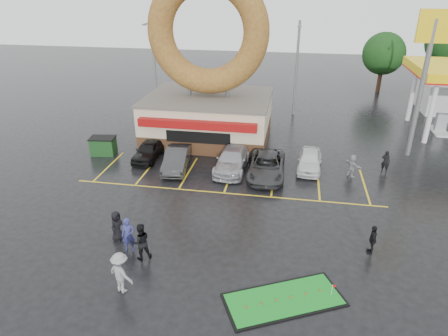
% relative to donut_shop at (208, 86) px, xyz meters
% --- Properties ---
extents(ground, '(120.00, 120.00, 0.00)m').
position_rel_donut_shop_xyz_m(ground, '(3.00, -12.97, -4.46)').
color(ground, black).
rests_on(ground, ground).
extents(donut_shop, '(10.20, 8.70, 13.50)m').
position_rel_donut_shop_xyz_m(donut_shop, '(0.00, 0.00, 0.00)').
color(donut_shop, '#472B19').
rests_on(donut_shop, ground).
extents(shell_sign, '(2.20, 0.36, 10.60)m').
position_rel_donut_shop_xyz_m(shell_sign, '(16.00, -0.97, 2.91)').
color(shell_sign, slate).
rests_on(shell_sign, ground).
extents(streetlight_left, '(0.40, 2.21, 9.00)m').
position_rel_donut_shop_xyz_m(streetlight_left, '(-7.00, 6.95, 0.32)').
color(streetlight_left, slate).
rests_on(streetlight_left, ground).
extents(streetlight_mid, '(0.40, 2.21, 9.00)m').
position_rel_donut_shop_xyz_m(streetlight_mid, '(7.00, 7.95, 0.32)').
color(streetlight_mid, slate).
rests_on(streetlight_mid, ground).
extents(streetlight_right, '(0.40, 2.21, 9.00)m').
position_rel_donut_shop_xyz_m(streetlight_right, '(19.00, 8.95, 0.32)').
color(streetlight_right, slate).
rests_on(streetlight_right, ground).
extents(tree_far_d, '(4.90, 4.90, 7.00)m').
position_rel_donut_shop_xyz_m(tree_far_d, '(17.00, 19.03, 0.07)').
color(tree_far_d, '#332114').
rests_on(tree_far_d, ground).
extents(car_black, '(1.69, 4.08, 1.38)m').
position_rel_donut_shop_xyz_m(car_black, '(-3.56, -5.20, -3.77)').
color(car_black, black).
rests_on(car_black, ground).
extents(car_dgrey, '(2.07, 4.63, 1.48)m').
position_rel_donut_shop_xyz_m(car_dgrey, '(-0.98, -6.51, -3.73)').
color(car_dgrey, '#2A2B2D').
rests_on(car_dgrey, ground).
extents(car_silver, '(2.20, 5.15, 1.48)m').
position_rel_donut_shop_xyz_m(car_silver, '(2.94, -5.93, -3.72)').
color(car_silver, '#9C9CA1').
rests_on(car_silver, ground).
extents(car_grey, '(2.54, 5.31, 1.46)m').
position_rel_donut_shop_xyz_m(car_grey, '(5.46, -6.51, -3.73)').
color(car_grey, '#313134').
rests_on(car_grey, ground).
extents(car_white, '(1.92, 4.19, 1.39)m').
position_rel_donut_shop_xyz_m(car_white, '(8.40, -4.97, -3.77)').
color(car_white, silver).
rests_on(car_white, ground).
extents(person_blue, '(0.75, 0.58, 1.85)m').
position_rel_donut_shop_xyz_m(person_blue, '(-0.60, -16.29, -3.54)').
color(person_blue, navy).
rests_on(person_blue, ground).
extents(person_blackjkt, '(1.17, 1.10, 1.90)m').
position_rel_donut_shop_xyz_m(person_blackjkt, '(0.22, -16.74, -3.51)').
color(person_blackjkt, black).
rests_on(person_blackjkt, ground).
extents(person_hoodie, '(1.45, 1.18, 1.96)m').
position_rel_donut_shop_xyz_m(person_hoodie, '(0.20, -19.07, -3.49)').
color(person_hoodie, gray).
rests_on(person_hoodie, ground).
extents(person_bystander, '(0.74, 0.94, 1.67)m').
position_rel_donut_shop_xyz_m(person_bystander, '(-1.56, -15.50, -3.63)').
color(person_bystander, black).
rests_on(person_bystander, ground).
extents(person_cameraman, '(0.48, 0.94, 1.54)m').
position_rel_donut_shop_xyz_m(person_cameraman, '(11.27, -14.33, -3.69)').
color(person_cameraman, black).
rests_on(person_cameraman, ground).
extents(person_walker_near, '(1.25, 1.47, 1.59)m').
position_rel_donut_shop_xyz_m(person_walker_near, '(11.23, -5.62, -3.67)').
color(person_walker_near, '#969799').
rests_on(person_walker_near, ground).
extents(person_walker_far, '(0.70, 0.59, 1.62)m').
position_rel_donut_shop_xyz_m(person_walker_far, '(13.63, -4.49, -3.66)').
color(person_walker_far, black).
rests_on(person_walker_far, ground).
extents(dumpster, '(1.93, 1.41, 1.30)m').
position_rel_donut_shop_xyz_m(dumpster, '(-7.34, -4.95, -3.81)').
color(dumpster, '#1B481E').
rests_on(dumpster, ground).
extents(putting_green, '(5.46, 4.17, 0.63)m').
position_rel_donut_shop_xyz_m(putting_green, '(7.16, -18.43, -4.42)').
color(putting_green, black).
rests_on(putting_green, ground).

